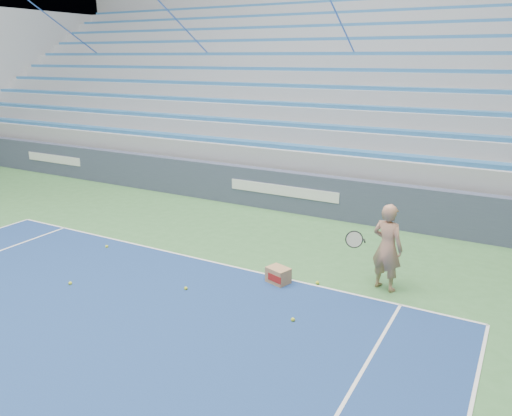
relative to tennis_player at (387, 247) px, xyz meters
The scene contains 9 objects.
sponsor_barrier 5.08m from the tennis_player, 136.54° to the left, with size 30.00×0.32×1.10m.
bleachers 10.04m from the tennis_player, 111.82° to the left, with size 31.00×9.15×7.30m.
tennis_player is the anchor object (origin of this frame).
ball_box 2.04m from the tennis_player, 158.18° to the right, with size 0.48×0.42×0.30m.
tennis_ball_0 2.25m from the tennis_player, 116.80° to the right, with size 0.07×0.07×0.07m, color #CADD2D.
tennis_ball_1 6.04m from the tennis_player, behind, with size 0.07×0.07×0.07m, color #CADD2D.
tennis_ball_2 3.69m from the tennis_player, 150.01° to the right, with size 0.07×0.07×0.07m, color #CADD2D.
tennis_ball_3 1.43m from the tennis_player, 159.37° to the right, with size 0.07×0.07×0.07m, color #CADD2D.
tennis_ball_4 5.84m from the tennis_player, 152.50° to the right, with size 0.07×0.07×0.07m, color #CADD2D.
Camera 1 is at (5.66, 4.01, 4.06)m, focal length 35.00 mm.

